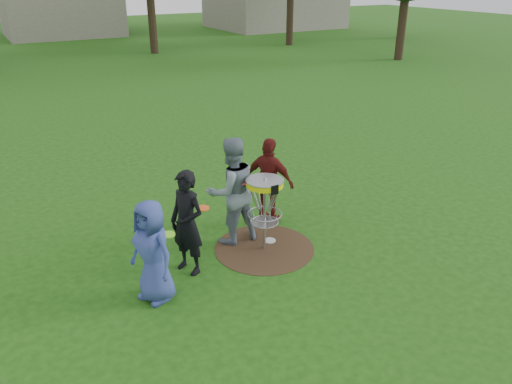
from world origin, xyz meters
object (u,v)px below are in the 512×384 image
player_blue (152,252)px  player_black (187,223)px  player_grey (232,191)px  disc_golf_basket (265,197)px  player_maroon (269,182)px

player_blue → player_black: player_black is taller
player_grey → disc_golf_basket: player_grey is taller
player_blue → player_black: size_ratio=0.92×
player_grey → player_maroon: 1.02m
player_blue → disc_golf_basket: player_blue is taller
player_black → disc_golf_basket: bearing=65.4°
player_black → player_maroon: bearing=88.2°
disc_golf_basket → player_grey: bearing=121.4°
player_black → disc_golf_basket: (1.44, -0.01, 0.13)m
player_black → disc_golf_basket: player_black is taller
player_blue → disc_golf_basket: size_ratio=1.18×
player_blue → player_grey: 2.10m
player_blue → player_black: (0.74, 0.45, 0.07)m
player_maroon → disc_golf_basket: bearing=113.3°
player_grey → player_black: bearing=26.3°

